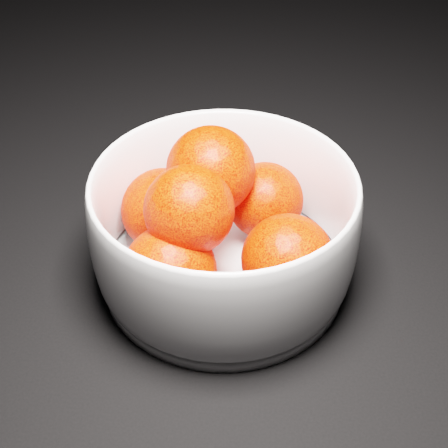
{
  "coord_description": "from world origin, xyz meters",
  "views": [
    {
      "loc": [
        0.28,
        -0.63,
        0.38
      ],
      "look_at": [
        0.25,
        -0.25,
        0.06
      ],
      "focal_mm": 50.0,
      "sensor_mm": 36.0,
      "label": 1
    }
  ],
  "objects": [
    {
      "name": "ground",
      "position": [
        0.0,
        0.0,
        0.0
      ],
      "size": [
        3.0,
        3.0,
        0.0
      ],
      "primitive_type": "cube",
      "color": "black",
      "rests_on": "ground"
    },
    {
      "name": "bowl",
      "position": [
        0.25,
        -0.25,
        0.05
      ],
      "size": [
        0.21,
        0.21,
        0.1
      ],
      "rotation": [
        0.0,
        0.0,
        0.07
      ],
      "color": "silver",
      "rests_on": "ground"
    },
    {
      "name": "orange_pile",
      "position": [
        0.24,
        -0.25,
        0.06
      ],
      "size": [
        0.18,
        0.16,
        0.11
      ],
      "color": "#F31C04",
      "rests_on": "bowl"
    }
  ]
}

